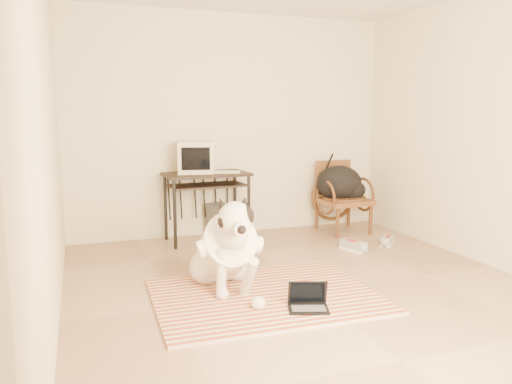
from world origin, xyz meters
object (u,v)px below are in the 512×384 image
crt_monitor (195,157)px  laptop (308,302)px  computer_desk (207,183)px  dog (227,250)px  backpack (341,184)px  pc_tower (223,222)px  rattan_chair (342,196)px

crt_monitor → laptop: bearing=-82.4°
crt_monitor → computer_desk: bearing=-28.8°
dog → backpack: dog is taller
crt_monitor → dog: bearing=-94.3°
dog → crt_monitor: size_ratio=2.60×
dog → backpack: bearing=38.5°
dog → laptop: size_ratio=3.48×
laptop → computer_desk: 2.44m
computer_desk → backpack: (1.72, -0.11, -0.09)m
pc_tower → backpack: size_ratio=0.77×
computer_desk → crt_monitor: crt_monitor is taller
crt_monitor → backpack: (1.84, -0.17, -0.38)m
dog → rattan_chair: size_ratio=1.38×
crt_monitor → pc_tower: 0.84m
laptop → computer_desk: computer_desk is taller
pc_tower → backpack: 1.59m
laptop → pc_tower: size_ratio=0.74×
pc_tower → rattan_chair: (1.56, -0.07, 0.24)m
laptop → computer_desk: (-0.20, 2.35, 0.62)m
laptop → computer_desk: size_ratio=0.35×
backpack → pc_tower: bearing=176.4°
dog → pc_tower: (0.43, 1.66, -0.14)m
rattan_chair → laptop: bearing=-124.3°
laptop → pc_tower: bearing=90.4°
pc_tower → rattan_chair: rattan_chair is taller
computer_desk → pc_tower: (0.19, -0.01, -0.49)m
computer_desk → crt_monitor: size_ratio=2.12×
backpack → dog: bearing=-141.5°
dog → crt_monitor: 1.86m
crt_monitor → pc_tower: bearing=-14.4°
crt_monitor → rattan_chair: 1.95m
computer_desk → pc_tower: computer_desk is taller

